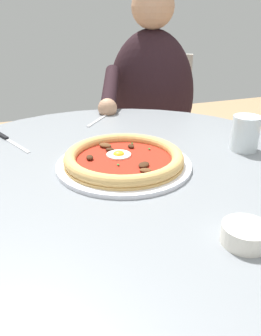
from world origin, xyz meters
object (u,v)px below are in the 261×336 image
Objects in this scene: water_glass at (245,135)px; ramekin_capers at (245,234)px; diner_person at (149,140)px; dining_table at (123,214)px; pizza_on_plate at (124,160)px; fork_utensil at (98,120)px; steak_knife at (5,138)px; cafe_chair_diner at (152,129)px.

water_glass reaches higher than ramekin_capers.
diner_person is (0.67, -0.01, -0.25)m from water_glass.
dining_table is at bearing 15.08° from ramekin_capers.
diner_person reaches higher than ramekin_capers.
pizza_on_plate is 4.17× the size of ramekin_capers.
fork_utensil is at bearing -6.66° from dining_table.
fork_utensil is (0.39, -0.05, 0.13)m from dining_table.
diner_person is (0.37, -0.62, -0.21)m from steak_knife.
pizza_on_plate is (0.01, -0.01, 0.15)m from dining_table.
cafe_chair_diner is (1.14, -0.33, -0.22)m from ramekin_capers.
steak_knife is at bearing 125.64° from cafe_chair_diner.
ramekin_capers is (-0.34, -0.09, 0.15)m from dining_table.
dining_table is 3.31× the size of pizza_on_plate.
cafe_chair_diner reaches higher than water_glass.
water_glass is at bearing -142.80° from fork_utensil.
ramekin_capers reaches higher than steak_knife.
diner_person is at bearing -27.80° from pizza_on_plate.
fork_utensil is (0.39, -0.04, -0.02)m from pizza_on_plate.
pizza_on_plate is 0.36m from ramekin_capers.
water_glass is 0.11× the size of cafe_chair_diner.
fork_utensil is 0.47m from diner_person.
fork_utensil is at bearing 3.59° from ramekin_capers.
water_glass is at bearing 178.81° from diner_person.
ramekin_capers is 0.07× the size of diner_person.
water_glass is 0.43m from ramekin_capers.
water_glass is at bearing -117.06° from steak_knife.
pizza_on_plate reaches higher than steak_knife.
water_glass is at bearing -89.65° from dining_table.
cafe_chair_diner is at bearing -43.04° from fork_utensil.
dining_table is 1.22× the size of cafe_chair_diner.
ramekin_capers reaches higher than dining_table.
diner_person reaches higher than cafe_chair_diner.
steak_knife is at bearing 41.09° from pizza_on_plate.
water_glass is (0.00, -0.34, 0.17)m from dining_table.
pizza_on_plate reaches higher than dining_table.
fork_utensil is 0.11× the size of diner_person.
cafe_chair_diner is (0.80, -0.43, -0.07)m from dining_table.
ramekin_capers is 0.74m from fork_utensil.
diner_person is at bearing -14.61° from ramekin_capers.
fork_utensil is at bearing 132.11° from diner_person.
water_glass is at bearing -36.11° from ramekin_capers.
cafe_chair_diner reaches higher than pizza_on_plate.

